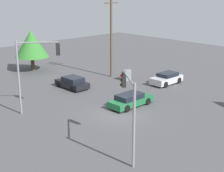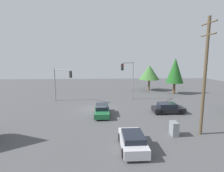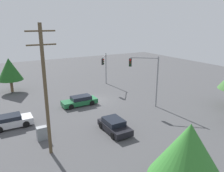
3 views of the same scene
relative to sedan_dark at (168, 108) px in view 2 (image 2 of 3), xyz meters
name	(u,v)px [view 2 (image 2 of 3)]	position (x,y,z in m)	size (l,w,h in m)	color
ground_plane	(97,110)	(2.02, 9.45, -0.64)	(80.00, 80.00, 0.00)	#4C4C4F
sedan_dark	(168,108)	(0.00, 0.00, 0.00)	(2.05, 4.07, 1.32)	black
sedan_silver	(133,141)	(-9.09, 6.31, 0.02)	(4.19, 1.96, 1.33)	silver
sedan_green	(102,110)	(-0.33, 8.73, -0.02)	(4.74, 1.90, 1.28)	#1E6638
traffic_signal_main	(61,79)	(7.00, 15.38, 3.23)	(2.58, 3.42, 5.59)	gray
traffic_signal_cross	(129,74)	(7.22, 4.14, 3.94)	(3.07, 2.51, 6.73)	gray
utility_pole_tall	(205,75)	(-6.70, -0.65, 5.05)	(2.20, 0.28, 10.79)	brown
electrical_cabinet	(174,129)	(-6.82, 2.00, 0.01)	(0.97, 0.58, 1.30)	gray
tree_corner	(149,72)	(17.08, -2.05, 3.47)	(4.55, 4.55, 5.76)	brown
tree_right	(175,71)	(12.81, -6.17, 4.15)	(3.47, 3.47, 7.37)	brown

